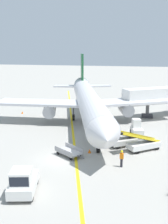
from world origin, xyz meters
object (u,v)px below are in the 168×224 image
object	(u,v)px
belt_loader_aft_hold	(125,139)
ground_crew_marshaller	(122,158)
baggage_tug_near_wing	(137,128)
safety_cone_wingtip_left	(22,112)
jet_bridge	(164,95)
pushback_tug	(23,182)
baggage_cart_empty_trailing	(69,152)
airliner	(88,101)
belt_loader_forward_hold	(143,143)
safety_cone_nose_right	(90,151)

from	to	relation	value
belt_loader_aft_hold	ground_crew_marshaller	distance (m)	5.73
baggage_tug_near_wing	safety_cone_wingtip_left	size ratio (longest dim) A/B	6.04
jet_bridge	baggage_tug_near_wing	distance (m)	12.35
baggage_tug_near_wing	ground_crew_marshaller	xyz separation A→B (m)	(-1.07, -10.07, -0.02)
pushback_tug	baggage_cart_empty_trailing	bearing A→B (deg)	80.12
jet_bridge	ground_crew_marshaller	world-z (taller)	jet_bridge
jet_bridge	ground_crew_marshaller	size ratio (longest dim) A/B	7.11
safety_cone_wingtip_left	pushback_tug	bearing A→B (deg)	-63.78
baggage_tug_near_wing	belt_loader_aft_hold	xyz separation A→B (m)	(-1.23, -4.34, -0.15)
jet_bridge	baggage_tug_near_wing	size ratio (longest dim) A/B	4.54
airliner	baggage_cart_empty_trailing	world-z (taller)	airliner
belt_loader_forward_hold	safety_cone_nose_right	bearing A→B (deg)	-159.22
airliner	jet_bridge	bearing A→B (deg)	31.19
ground_crew_marshaller	pushback_tug	bearing A→B (deg)	-137.42
belt_loader_aft_hold	pushback_tug	bearing A→B (deg)	-119.44
pushback_tug	belt_loader_forward_hold	bearing A→B (deg)	51.58
baggage_tug_near_wing	safety_cone_nose_right	distance (m)	8.79
baggage_tug_near_wing	safety_cone_nose_right	size ratio (longest dim) A/B	6.04
baggage_cart_empty_trailing	safety_cone_wingtip_left	world-z (taller)	baggage_cart_empty_trailing
pushback_tug	safety_cone_nose_right	size ratio (longest dim) A/B	9.00
airliner	safety_cone_wingtip_left	size ratio (longest dim) A/B	78.52
pushback_tug	ground_crew_marshaller	world-z (taller)	pushback_tug
belt_loader_aft_hold	safety_cone_nose_right	size ratio (longest dim) A/B	10.95
baggage_tug_near_wing	safety_cone_nose_right	bearing A→B (deg)	-122.96
ground_crew_marshaller	safety_cone_wingtip_left	size ratio (longest dim) A/B	3.86
airliner	safety_cone_wingtip_left	distance (m)	13.14
jet_bridge	safety_cone_wingtip_left	world-z (taller)	jet_bridge
airliner	safety_cone_nose_right	xyz separation A→B (m)	(2.69, -11.76, -3.20)
pushback_tug	safety_cone_nose_right	distance (m)	9.82
airliner	belt_loader_forward_hold	xyz separation A→B (m)	(8.32, -9.63, -2.64)
baggage_tug_near_wing	jet_bridge	bearing A→B (deg)	70.45
jet_bridge	belt_loader_forward_hold	bearing A→B (deg)	-100.84
belt_loader_forward_hold	safety_cone_wingtip_left	xyz separation A→B (m)	(-20.73, 12.51, -0.56)
baggage_tug_near_wing	safety_cone_nose_right	xyz separation A→B (m)	(-4.77, -7.35, -0.71)
pushback_tug	ground_crew_marshaller	bearing A→B (deg)	42.58
belt_loader_aft_hold	ground_crew_marshaller	size ratio (longest dim) A/B	2.83
ground_crew_marshaller	baggage_cart_empty_trailing	bearing A→B (deg)	165.63
baggage_cart_empty_trailing	safety_cone_wingtip_left	bearing A→B (deg)	129.51
jet_bridge	belt_loader_forward_hold	distance (m)	17.11
pushback_tug	airliner	bearing A→B (deg)	88.17
airliner	baggage_tug_near_wing	size ratio (longest dim) A/B	13.00
belt_loader_forward_hold	safety_cone_wingtip_left	size ratio (longest dim) A/B	10.73
jet_bridge	safety_cone_nose_right	xyz separation A→B (m)	(-8.80, -18.72, -3.32)
jet_bridge	belt_loader_aft_hold	xyz separation A→B (m)	(-5.27, -15.71, -2.77)
belt_loader_forward_hold	safety_cone_wingtip_left	distance (m)	24.22
airliner	ground_crew_marshaller	distance (m)	16.02
airliner	ground_crew_marshaller	world-z (taller)	airliner
airliner	baggage_tug_near_wing	bearing A→B (deg)	-30.63
safety_cone_nose_right	safety_cone_wingtip_left	distance (m)	21.04
ground_crew_marshaller	safety_cone_nose_right	distance (m)	4.64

